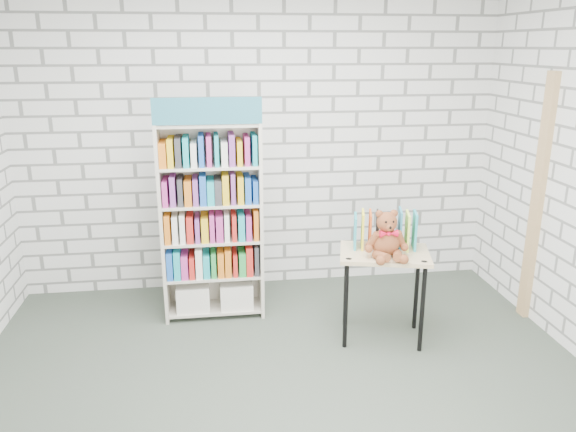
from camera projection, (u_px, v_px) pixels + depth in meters
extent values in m
plane|color=#3C453B|center=(289.00, 399.00, 3.79)|extent=(4.50, 4.50, 0.00)
cube|color=silver|center=(260.00, 144.00, 5.28)|extent=(4.50, 0.02, 2.80)
cube|color=silver|center=(395.00, 395.00, 1.49)|extent=(4.50, 0.02, 2.80)
cube|color=beige|center=(163.00, 224.00, 4.71)|extent=(0.03, 0.33, 1.70)
cube|color=beige|center=(260.00, 220.00, 4.81)|extent=(0.03, 0.33, 1.70)
cube|color=beige|center=(212.00, 217.00, 4.91)|extent=(0.85, 0.02, 1.70)
cube|color=teal|center=(207.00, 111.00, 4.34)|extent=(0.85, 0.02, 0.21)
cube|color=beige|center=(215.00, 307.00, 4.99)|extent=(0.79, 0.31, 0.02)
cube|color=beige|center=(214.00, 274.00, 4.90)|extent=(0.79, 0.31, 0.02)
cube|color=beige|center=(213.00, 239.00, 4.80)|extent=(0.79, 0.31, 0.02)
cube|color=beige|center=(211.00, 203.00, 4.71)|extent=(0.79, 0.31, 0.02)
cube|color=beige|center=(210.00, 166.00, 4.62)|extent=(0.79, 0.31, 0.02)
cube|color=beige|center=(208.00, 124.00, 4.52)|extent=(0.79, 0.31, 0.02)
cube|color=silver|center=(193.00, 296.00, 4.93)|extent=(0.28, 0.27, 0.23)
cube|color=silver|center=(236.00, 293.00, 4.98)|extent=(0.28, 0.27, 0.23)
cube|color=blue|center=(214.00, 261.00, 4.85)|extent=(0.79, 0.27, 0.23)
cube|color=green|center=(212.00, 226.00, 4.76)|extent=(0.79, 0.27, 0.23)
cube|color=orange|center=(211.00, 189.00, 4.67)|extent=(0.79, 0.27, 0.23)
cube|color=#BF338C|center=(209.00, 151.00, 4.57)|extent=(0.79, 0.27, 0.23)
cube|color=tan|center=(385.00, 254.00, 4.39)|extent=(0.78, 0.63, 0.03)
cylinder|color=black|center=(346.00, 306.00, 4.35)|extent=(0.03, 0.03, 0.71)
cylinder|color=black|center=(346.00, 286.00, 4.70)|extent=(0.03, 0.03, 0.71)
cylinder|color=black|center=(422.00, 309.00, 4.29)|extent=(0.03, 0.03, 0.71)
cylinder|color=black|center=(417.00, 289.00, 4.64)|extent=(0.03, 0.03, 0.71)
cylinder|color=black|center=(349.00, 259.00, 4.24)|extent=(0.05, 0.05, 0.01)
cylinder|color=black|center=(424.00, 262.00, 4.19)|extent=(0.05, 0.05, 0.01)
cube|color=teal|center=(355.00, 229.00, 4.47)|extent=(0.06, 0.21, 0.29)
cube|color=yellow|center=(363.00, 229.00, 4.46)|extent=(0.06, 0.21, 0.29)
cube|color=#DC5018|center=(370.00, 230.00, 4.46)|extent=(0.06, 0.21, 0.29)
cube|color=black|center=(377.00, 230.00, 4.45)|extent=(0.06, 0.21, 0.29)
cube|color=white|center=(385.00, 230.00, 4.45)|extent=(0.06, 0.21, 0.29)
cube|color=#F8432B|center=(392.00, 230.00, 4.44)|extent=(0.06, 0.21, 0.29)
cube|color=teal|center=(400.00, 231.00, 4.44)|extent=(0.06, 0.21, 0.29)
cube|color=#DEFD54|center=(407.00, 231.00, 4.43)|extent=(0.06, 0.21, 0.29)
cube|color=teal|center=(415.00, 231.00, 4.42)|extent=(0.06, 0.21, 0.29)
ellipsoid|color=brown|center=(386.00, 242.00, 4.27)|extent=(0.22, 0.18, 0.22)
sphere|color=brown|center=(387.00, 222.00, 4.22)|extent=(0.15, 0.15, 0.15)
sphere|color=brown|center=(379.00, 214.00, 4.21)|extent=(0.06, 0.06, 0.06)
sphere|color=brown|center=(394.00, 213.00, 4.22)|extent=(0.06, 0.06, 0.06)
sphere|color=brown|center=(389.00, 227.00, 4.17)|extent=(0.06, 0.06, 0.06)
sphere|color=black|center=(386.00, 222.00, 4.15)|extent=(0.02, 0.02, 0.02)
sphere|color=black|center=(393.00, 222.00, 4.16)|extent=(0.02, 0.02, 0.02)
sphere|color=black|center=(390.00, 228.00, 4.14)|extent=(0.02, 0.02, 0.02)
cylinder|color=brown|center=(373.00, 240.00, 4.23)|extent=(0.11, 0.09, 0.15)
cylinder|color=brown|center=(400.00, 239.00, 4.26)|extent=(0.11, 0.09, 0.15)
sphere|color=brown|center=(369.00, 249.00, 4.23)|extent=(0.06, 0.06, 0.06)
sphere|color=brown|center=(405.00, 247.00, 4.26)|extent=(0.06, 0.06, 0.06)
cylinder|color=brown|center=(381.00, 256.00, 4.18)|extent=(0.11, 0.17, 0.09)
cylinder|color=brown|center=(397.00, 255.00, 4.20)|extent=(0.11, 0.18, 0.09)
sphere|color=brown|center=(381.00, 261.00, 4.11)|extent=(0.07, 0.07, 0.07)
sphere|color=brown|center=(404.00, 259.00, 4.13)|extent=(0.07, 0.07, 0.07)
cone|color=red|center=(384.00, 234.00, 4.18)|extent=(0.06, 0.06, 0.06)
cone|color=red|center=(393.00, 233.00, 4.19)|extent=(0.06, 0.06, 0.06)
sphere|color=red|center=(389.00, 234.00, 4.18)|extent=(0.03, 0.03, 0.03)
cube|color=tan|center=(537.00, 200.00, 4.68)|extent=(0.05, 0.12, 2.10)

